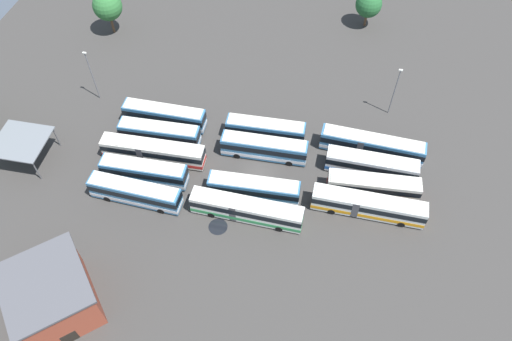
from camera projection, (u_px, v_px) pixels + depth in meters
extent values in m
plane|color=#383533|center=(258.00, 175.00, 71.02)|extent=(112.57, 112.57, 0.00)
cube|color=teal|center=(135.00, 193.00, 66.91)|extent=(12.83, 2.65, 3.05)
cube|color=beige|center=(133.00, 186.00, 65.64)|extent=(12.32, 2.45, 0.14)
cube|color=black|center=(135.00, 191.00, 66.52)|extent=(12.90, 2.69, 0.98)
cube|color=silver|center=(136.00, 196.00, 67.59)|extent=(12.90, 2.69, 0.61)
cube|color=black|center=(179.00, 200.00, 65.47)|extent=(0.10, 1.97, 1.12)
cylinder|color=black|center=(167.00, 198.00, 68.01)|extent=(1.01, 0.32, 1.00)
cylinder|color=black|center=(161.00, 211.00, 66.72)|extent=(1.01, 0.32, 1.00)
cylinder|color=black|center=(114.00, 186.00, 69.22)|extent=(1.01, 0.32, 1.00)
cylinder|color=black|center=(107.00, 199.00, 67.92)|extent=(1.01, 0.32, 1.00)
cube|color=teal|center=(144.00, 172.00, 69.09)|extent=(12.29, 3.00, 3.05)
cube|color=beige|center=(142.00, 165.00, 67.82)|extent=(11.79, 2.79, 0.14)
cube|color=black|center=(144.00, 170.00, 68.70)|extent=(12.35, 3.04, 0.98)
cube|color=silver|center=(145.00, 175.00, 69.77)|extent=(12.35, 3.04, 0.61)
cube|color=black|center=(186.00, 176.00, 67.95)|extent=(0.16, 1.97, 1.12)
cylinder|color=black|center=(174.00, 175.00, 70.39)|extent=(1.01, 0.35, 1.00)
cylinder|color=black|center=(169.00, 188.00, 69.07)|extent=(1.01, 0.35, 1.00)
cylinder|color=black|center=(123.00, 168.00, 71.22)|extent=(1.01, 0.35, 1.00)
cylinder|color=black|center=(118.00, 180.00, 69.91)|extent=(1.01, 0.35, 1.00)
cube|color=silver|center=(153.00, 151.00, 71.37)|extent=(15.18, 3.26, 3.05)
cube|color=beige|center=(151.00, 144.00, 70.10)|extent=(14.57, 3.03, 0.14)
cube|color=black|center=(153.00, 149.00, 70.98)|extent=(15.26, 3.30, 0.98)
cube|color=red|center=(154.00, 155.00, 72.05)|extent=(15.26, 3.30, 0.61)
cube|color=black|center=(203.00, 156.00, 70.10)|extent=(0.17, 1.97, 1.12)
cube|color=#47474C|center=(142.00, 150.00, 71.54)|extent=(1.04, 2.50, 2.93)
cylinder|color=black|center=(187.00, 156.00, 72.58)|extent=(1.02, 0.36, 1.00)
cylinder|color=black|center=(183.00, 167.00, 71.26)|extent=(1.02, 0.36, 1.00)
cylinder|color=black|center=(127.00, 147.00, 73.58)|extent=(1.02, 0.36, 1.00)
cylinder|color=black|center=(122.00, 158.00, 72.26)|extent=(1.02, 0.36, 1.00)
cube|color=teal|center=(160.00, 134.00, 73.46)|extent=(12.17, 3.14, 3.05)
cube|color=beige|center=(158.00, 126.00, 72.19)|extent=(11.68, 2.92, 0.14)
cube|color=black|center=(159.00, 131.00, 73.07)|extent=(12.23, 3.18, 0.98)
cube|color=silver|center=(161.00, 137.00, 74.14)|extent=(12.23, 3.18, 0.61)
cube|color=black|center=(199.00, 136.00, 72.37)|extent=(0.18, 1.97, 1.12)
cylinder|color=black|center=(187.00, 137.00, 74.79)|extent=(1.02, 0.36, 1.00)
cylinder|color=black|center=(183.00, 148.00, 73.47)|extent=(1.02, 0.36, 1.00)
cylinder|color=black|center=(140.00, 131.00, 75.56)|extent=(1.02, 0.36, 1.00)
cylinder|color=black|center=(135.00, 142.00, 74.24)|extent=(1.02, 0.36, 1.00)
cube|color=teal|center=(165.00, 116.00, 75.69)|extent=(12.77, 2.68, 3.05)
cube|color=beige|center=(163.00, 108.00, 74.42)|extent=(12.26, 2.47, 0.14)
cube|color=black|center=(164.00, 114.00, 75.30)|extent=(12.83, 2.71, 0.98)
cube|color=silver|center=(165.00, 120.00, 76.37)|extent=(12.83, 2.71, 0.61)
cube|color=black|center=(204.00, 119.00, 74.41)|extent=(0.10, 1.97, 1.12)
cylinder|color=black|center=(192.00, 120.00, 76.90)|extent=(1.01, 0.32, 1.00)
cylinder|color=black|center=(188.00, 131.00, 75.59)|extent=(1.01, 0.32, 1.00)
cylinder|color=black|center=(144.00, 113.00, 77.90)|extent=(1.01, 0.32, 1.00)
cylinder|color=black|center=(139.00, 123.00, 76.59)|extent=(1.01, 0.32, 1.00)
cube|color=silver|center=(247.00, 210.00, 65.26)|extent=(15.08, 2.47, 3.05)
cube|color=beige|center=(246.00, 203.00, 63.99)|extent=(14.48, 2.27, 0.14)
cube|color=black|center=(247.00, 208.00, 64.87)|extent=(15.16, 2.50, 0.98)
cube|color=#2D8C4C|center=(247.00, 213.00, 65.94)|extent=(15.16, 2.50, 0.61)
cube|color=black|center=(303.00, 219.00, 63.72)|extent=(0.07, 1.97, 1.12)
cube|color=#47474C|center=(235.00, 207.00, 65.50)|extent=(0.91, 2.45, 2.93)
cylinder|color=black|center=(282.00, 215.00, 66.30)|extent=(1.00, 0.30, 1.00)
cylinder|color=black|center=(279.00, 229.00, 65.00)|extent=(1.00, 0.30, 1.00)
cylinder|color=black|center=(216.00, 202.00, 67.63)|extent=(1.00, 0.30, 1.00)
cylinder|color=black|center=(211.00, 215.00, 66.33)|extent=(1.00, 0.30, 1.00)
cube|color=teal|center=(254.00, 189.00, 67.32)|extent=(12.67, 3.32, 3.05)
cube|color=beige|center=(254.00, 182.00, 66.05)|extent=(12.16, 3.09, 0.14)
cube|color=black|center=(254.00, 187.00, 66.93)|extent=(12.74, 3.36, 0.98)
cube|color=silver|center=(254.00, 192.00, 68.00)|extent=(12.74, 3.36, 0.61)
cube|color=black|center=(300.00, 192.00, 66.25)|extent=(0.20, 1.97, 1.12)
cylinder|color=black|center=(283.00, 191.00, 68.66)|extent=(1.02, 0.37, 1.00)
cylinder|color=black|center=(280.00, 204.00, 67.34)|extent=(1.02, 0.37, 1.00)
cylinder|color=black|center=(228.00, 184.00, 69.41)|extent=(1.02, 0.37, 1.00)
cylinder|color=black|center=(225.00, 197.00, 68.08)|extent=(1.02, 0.37, 1.00)
cube|color=teal|center=(264.00, 148.00, 71.75)|extent=(12.67, 3.06, 3.05)
cube|color=beige|center=(264.00, 141.00, 70.48)|extent=(12.16, 2.84, 0.14)
cube|color=black|center=(264.00, 146.00, 71.36)|extent=(12.74, 3.10, 0.98)
cube|color=silver|center=(264.00, 152.00, 72.42)|extent=(12.74, 3.10, 0.61)
cube|color=black|center=(307.00, 151.00, 70.59)|extent=(0.16, 1.97, 1.12)
cylinder|color=black|center=(291.00, 152.00, 73.03)|extent=(1.01, 0.35, 1.00)
cylinder|color=black|center=(289.00, 163.00, 71.72)|extent=(1.01, 0.35, 1.00)
cylinder|color=black|center=(240.00, 145.00, 73.88)|extent=(1.01, 0.35, 1.00)
cylinder|color=black|center=(237.00, 156.00, 72.56)|extent=(1.01, 0.35, 1.00)
cube|color=teal|center=(266.00, 130.00, 73.87)|extent=(11.93, 3.11, 3.05)
cube|color=beige|center=(266.00, 123.00, 72.60)|extent=(11.45, 2.89, 0.14)
cube|color=black|center=(266.00, 128.00, 73.48)|extent=(11.99, 3.15, 0.98)
cube|color=silver|center=(265.00, 134.00, 74.55)|extent=(11.99, 3.15, 0.61)
cube|color=black|center=(305.00, 133.00, 72.78)|extent=(0.18, 1.97, 1.12)
cylinder|color=black|center=(290.00, 134.00, 75.20)|extent=(1.02, 0.36, 1.00)
cylinder|color=black|center=(288.00, 145.00, 73.88)|extent=(1.02, 0.36, 1.00)
cylinder|color=black|center=(243.00, 128.00, 75.97)|extent=(1.02, 0.36, 1.00)
cylinder|color=black|center=(241.00, 138.00, 74.64)|extent=(1.02, 0.36, 1.00)
cube|color=silver|center=(368.00, 206.00, 65.63)|extent=(15.10, 2.62, 3.05)
cube|color=beige|center=(370.00, 199.00, 64.37)|extent=(14.50, 2.42, 0.14)
cube|color=black|center=(369.00, 204.00, 65.25)|extent=(15.18, 2.66, 0.98)
cube|color=orange|center=(367.00, 209.00, 66.31)|extent=(15.18, 2.66, 0.61)
cube|color=black|center=(427.00, 214.00, 64.17)|extent=(0.09, 1.97, 1.12)
cube|color=#47474C|center=(356.00, 203.00, 65.85)|extent=(0.94, 2.46, 2.93)
cylinder|color=black|center=(402.00, 211.00, 66.73)|extent=(1.00, 0.31, 1.00)
cylinder|color=black|center=(401.00, 224.00, 65.42)|extent=(1.00, 0.31, 1.00)
cylinder|color=black|center=(333.00, 198.00, 67.96)|extent=(1.00, 0.31, 1.00)
cylinder|color=black|center=(331.00, 211.00, 66.65)|extent=(1.00, 0.31, 1.00)
cube|color=silver|center=(373.00, 186.00, 67.59)|extent=(12.70, 3.59, 3.05)
cube|color=beige|center=(375.00, 179.00, 66.32)|extent=(12.19, 3.35, 0.14)
cube|color=black|center=(374.00, 184.00, 67.20)|extent=(12.77, 3.63, 0.98)
cube|color=red|center=(372.00, 190.00, 68.27)|extent=(12.77, 3.63, 0.61)
cube|color=black|center=(421.00, 189.00, 66.60)|extent=(0.25, 1.97, 1.12)
cylinder|color=black|center=(399.00, 188.00, 68.98)|extent=(1.02, 0.39, 1.00)
cylinder|color=black|center=(400.00, 201.00, 67.66)|extent=(1.02, 0.39, 1.00)
cylinder|color=black|center=(344.00, 182.00, 69.63)|extent=(1.02, 0.39, 1.00)
cylinder|color=black|center=(343.00, 195.00, 68.30)|extent=(1.02, 0.39, 1.00)
cube|color=silver|center=(371.00, 165.00, 69.82)|extent=(12.89, 2.49, 3.05)
cube|color=beige|center=(374.00, 158.00, 68.55)|extent=(12.37, 2.30, 0.14)
cube|color=black|center=(372.00, 163.00, 69.43)|extent=(12.95, 2.53, 0.98)
cube|color=#1E56A8|center=(370.00, 169.00, 70.50)|extent=(12.95, 2.53, 0.61)
cube|color=black|center=(419.00, 171.00, 68.48)|extent=(0.07, 1.97, 1.12)
cylinder|color=black|center=(398.00, 170.00, 70.99)|extent=(1.00, 0.31, 1.00)
cylinder|color=black|center=(397.00, 182.00, 69.68)|extent=(1.00, 0.31, 1.00)
cylinder|color=black|center=(343.00, 160.00, 72.07)|extent=(1.00, 0.31, 1.00)
cylinder|color=black|center=(341.00, 172.00, 70.77)|extent=(1.00, 0.31, 1.00)
cube|color=teal|center=(372.00, 146.00, 72.04)|extent=(15.13, 2.79, 3.05)
cube|color=beige|center=(374.00, 138.00, 70.77)|extent=(14.52, 2.59, 0.14)
cube|color=black|center=(373.00, 143.00, 71.65)|extent=(15.20, 2.83, 0.98)
cube|color=silver|center=(371.00, 149.00, 72.71)|extent=(15.20, 2.83, 0.61)
cube|color=black|center=(425.00, 153.00, 70.39)|extent=(0.11, 1.97, 1.12)
cube|color=#47474C|center=(361.00, 143.00, 72.29)|extent=(0.96, 2.47, 2.93)
cylinder|color=black|center=(403.00, 152.00, 73.01)|extent=(1.01, 0.33, 1.00)
cylinder|color=black|center=(401.00, 163.00, 71.72)|extent=(1.01, 0.33, 1.00)
cylinder|color=black|center=(340.00, 140.00, 74.46)|extent=(1.01, 0.33, 1.00)
cylinder|color=black|center=(338.00, 151.00, 73.17)|extent=(1.01, 0.33, 1.00)
cube|color=#99422D|center=(52.00, 296.00, 56.51)|extent=(12.68, 12.71, 6.26)
cube|color=#4C4C51|center=(42.00, 284.00, 53.88)|extent=(13.44, 13.48, 0.36)
cube|color=black|center=(70.00, 338.00, 55.64)|extent=(1.35, 1.28, 2.20)
cube|color=slate|center=(20.00, 141.00, 69.87)|extent=(7.63, 7.31, 0.20)
cylinder|color=#59595B|center=(57.00, 137.00, 72.96)|extent=(0.20, 0.20, 3.75)
cylinder|color=#59595B|center=(37.00, 171.00, 69.14)|extent=(0.20, 0.20, 3.75)
cylinder|color=#59595B|center=(15.00, 131.00, 73.74)|extent=(0.20, 0.20, 3.75)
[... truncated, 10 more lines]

